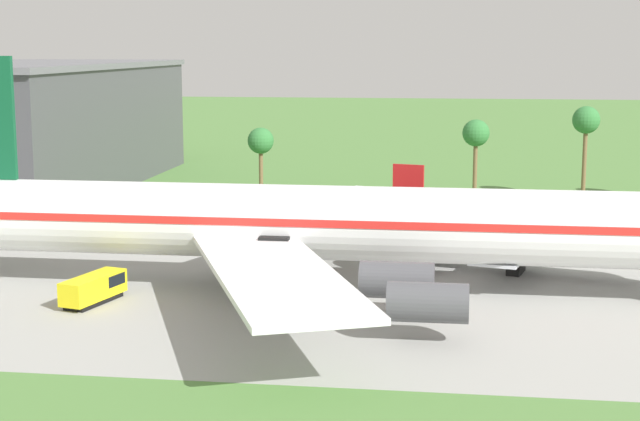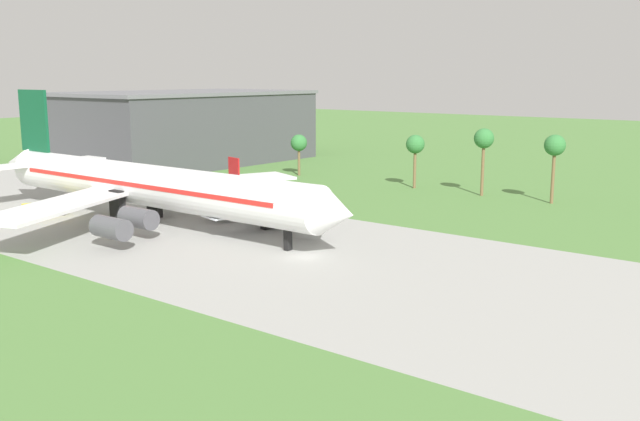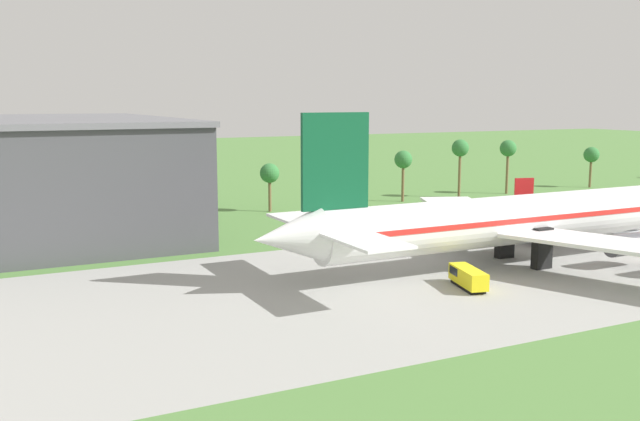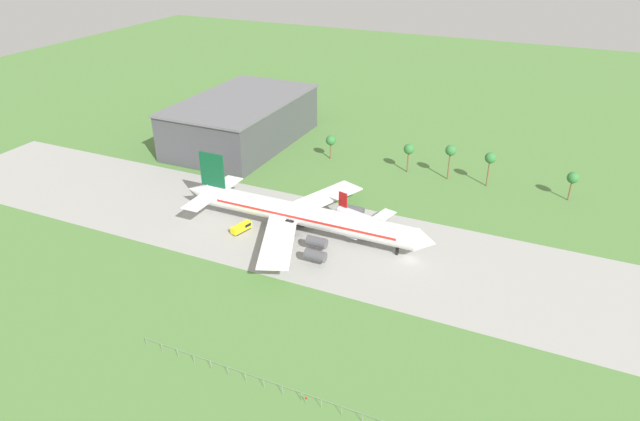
% 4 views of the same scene
% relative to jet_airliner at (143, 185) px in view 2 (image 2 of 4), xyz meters
% --- Properties ---
extents(ground_plane, '(600.00, 600.00, 0.00)m').
position_rel_jet_airliner_xyz_m(ground_plane, '(31.72, -1.18, -5.64)').
color(ground_plane, '#517F3D').
extents(taxiway_strip, '(320.00, 44.00, 0.02)m').
position_rel_jet_airliner_xyz_m(taxiway_strip, '(31.72, -1.18, -5.63)').
color(taxiway_strip, '#9E9E99').
rests_on(taxiway_strip, ground_plane).
extents(jet_airliner, '(76.31, 55.48, 19.17)m').
position_rel_jet_airliner_xyz_m(jet_airliner, '(0.00, 0.00, 0.00)').
color(jet_airliner, white).
rests_on(jet_airliner, ground_plane).
extents(regional_aircraft, '(22.57, 20.55, 9.29)m').
position_rel_jet_airliner_xyz_m(regional_aircraft, '(17.63, 8.38, -2.58)').
color(regional_aircraft, silver).
rests_on(regional_aircraft, ground_plane).
extents(baggage_tug, '(3.55, 6.72, 2.22)m').
position_rel_jet_airliner_xyz_m(baggage_tug, '(-15.67, -6.48, -4.43)').
color(baggage_tug, black).
rests_on(baggage_tug, ground_plane).
extents(terminal_building, '(36.72, 61.20, 17.64)m').
position_rel_jet_airliner_xyz_m(terminal_building, '(-52.06, 53.86, 3.20)').
color(terminal_building, '#47474C').
rests_on(terminal_building, ground_plane).
extents(palm_tree_row, '(125.69, 3.60, 12.23)m').
position_rel_jet_airliner_xyz_m(palm_tree_row, '(41.18, 53.11, 3.13)').
color(palm_tree_row, brown).
rests_on(palm_tree_row, ground_plane).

